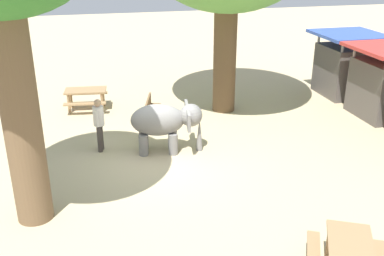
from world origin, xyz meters
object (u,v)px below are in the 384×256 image
picnic_table_near (86,95)px  feed_bucket (184,116)px  wooden_bench (152,110)px  picnic_table_far (350,254)px  market_stall_blue (345,67)px  person_handler (99,121)px  elephant (165,122)px

picnic_table_near → feed_bucket: 3.84m
picnic_table_near → feed_bucket: picnic_table_near is taller
wooden_bench → picnic_table_near: bearing=-117.2°
picnic_table_far → market_stall_blue: market_stall_blue is taller
person_handler → picnic_table_near: bearing=110.8°
elephant → picnic_table_far: (6.32, 2.19, -0.36)m
market_stall_blue → feed_bucket: size_ratio=7.00×
picnic_table_far → feed_bucket: picnic_table_far is taller
person_handler → picnic_table_far: 7.97m
picnic_table_far → feed_bucket: bearing=34.6°
elephant → picnic_table_near: 4.85m
picnic_table_far → feed_bucket: 8.79m
person_handler → elephant: bearing=0.8°
elephant → person_handler: size_ratio=1.33×
picnic_table_near → person_handler: bearing=-78.9°
elephant → picnic_table_far: bearing=-61.7°
market_stall_blue → feed_bucket: bearing=-79.5°
feed_bucket → wooden_bench: bearing=-90.1°
person_handler → picnic_table_near: person_handler is taller
picnic_table_far → market_stall_blue: bearing=-3.1°
wooden_bench → market_stall_blue: 8.28m
wooden_bench → picnic_table_far: (8.71, 2.23, 0.12)m
person_handler → market_stall_blue: (-3.17, 10.00, 0.19)m
elephant → market_stall_blue: bearing=33.6°
person_handler → feed_bucket: (-1.87, 2.99, -0.79)m
picnic_table_near → feed_bucket: size_ratio=4.61×
person_handler → wooden_bench: person_handler is taller
picnic_table_near → market_stall_blue: bearing=3.0°
wooden_bench → market_stall_blue: (-1.29, 8.15, 0.67)m
picnic_table_far → market_stall_blue: 11.64m
elephant → picnic_table_near: (-4.32, -2.19, -0.36)m
person_handler → market_stall_blue: 10.49m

